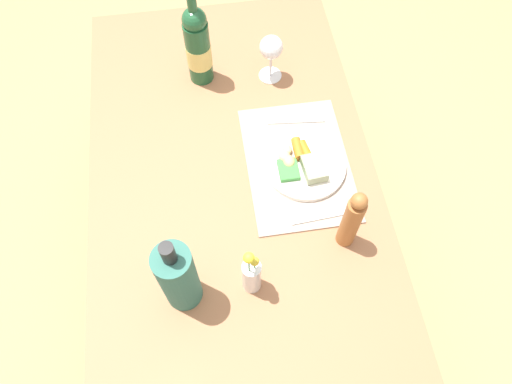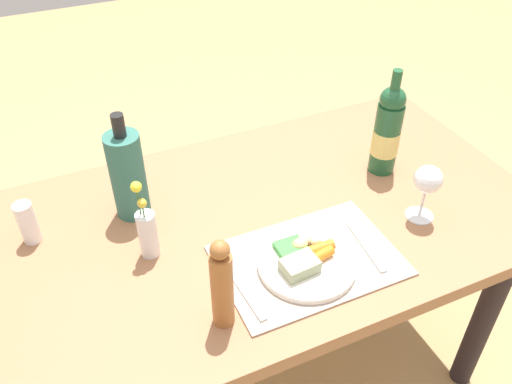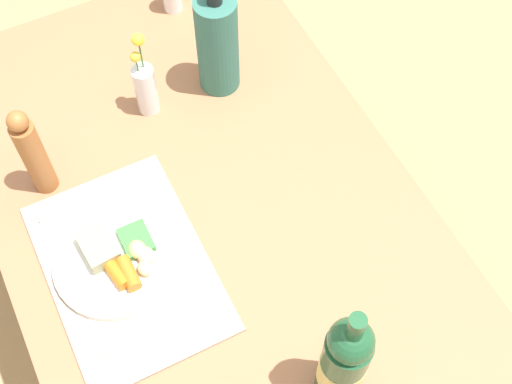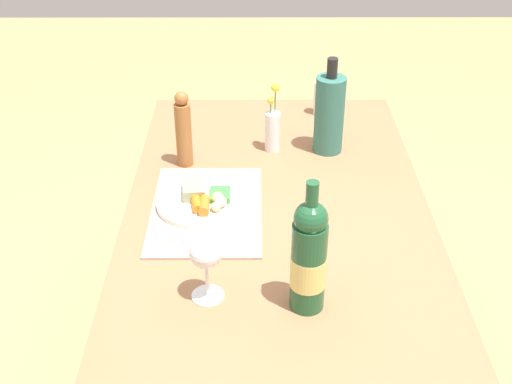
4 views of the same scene
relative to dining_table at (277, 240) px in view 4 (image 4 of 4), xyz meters
The scene contains 11 objects.
dining_table is the anchor object (origin of this frame).
placemat 0.22m from the dining_table, 89.13° to the right, with size 0.43×0.30×0.01m, color #A49283.
dinner_plate 0.24m from the dining_table, 94.33° to the right, with size 0.24×0.24×0.05m.
fork 0.31m from the dining_table, 128.80° to the right, with size 0.02×0.18×0.01m, color silver.
knife 0.29m from the dining_table, 55.18° to the right, with size 0.02×0.18×0.01m, color silver.
cooler_bottle 0.44m from the dining_table, 154.12° to the left, with size 0.09×0.09×0.30m.
salt_shaker 0.65m from the dining_table, 164.86° to the left, with size 0.05×0.05×0.12m, color white.
wine_bottle 0.45m from the dining_table, ahead, with size 0.08×0.08×0.32m.
wine_glass 0.45m from the dining_table, 25.75° to the right, with size 0.07×0.07×0.16m.
pepper_mill 0.43m from the dining_table, 133.02° to the right, with size 0.05×0.05×0.24m.
flower_vase 0.39m from the dining_table, behind, with size 0.05×0.05×0.22m.
Camera 4 is at (1.52, -0.06, 1.76)m, focal length 47.19 mm.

